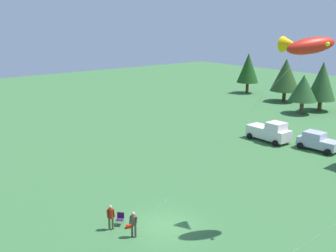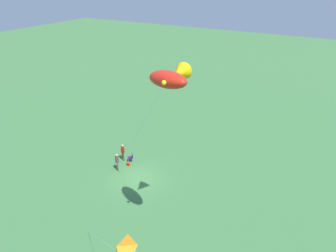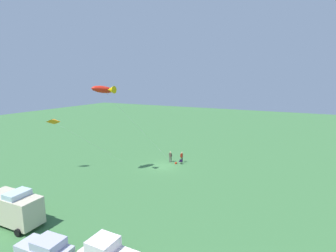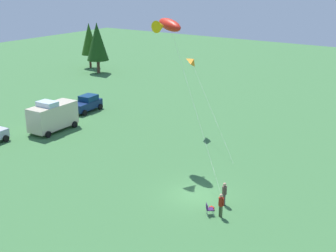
{
  "view_description": "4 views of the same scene",
  "coord_description": "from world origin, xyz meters",
  "px_view_note": "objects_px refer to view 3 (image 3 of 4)",
  "views": [
    {
      "loc": [
        18.41,
        -14.7,
        13.15
      ],
      "look_at": [
        -1.01,
        1.07,
        6.5
      ],
      "focal_mm": 42.0,
      "sensor_mm": 36.0,
      "label": 1
    },
    {
      "loc": [
        20.02,
        14.65,
        17.04
      ],
      "look_at": [
        -2.53,
        1.69,
        4.58
      ],
      "focal_mm": 35.0,
      "sensor_mm": 36.0,
      "label": 2
    },
    {
      "loc": [
        -18.19,
        33.75,
        13.28
      ],
      "look_at": [
        -0.81,
        -0.24,
        6.31
      ],
      "focal_mm": 28.0,
      "sensor_mm": 36.0,
      "label": 3
    },
    {
      "loc": [
        -27.5,
        -16.28,
        16.08
      ],
      "look_at": [
        -0.76,
        2.11,
        5.34
      ],
      "focal_mm": 50.0,
      "sensor_mm": 36.0,
      "label": 4
    }
  ],
  "objects_px": {
    "backpack_on_grass": "(176,163)",
    "van_camper_beige": "(14,208)",
    "folding_chair": "(181,161)",
    "car_silver_compact": "(45,250)",
    "kite_large_fish": "(105,90)",
    "kite_delta_orange": "(54,121)",
    "person_kite_flyer": "(170,156)",
    "person_spectator": "(182,156)"
  },
  "relations": [
    {
      "from": "car_silver_compact",
      "to": "kite_large_fish",
      "type": "height_order",
      "value": "kite_large_fish"
    },
    {
      "from": "backpack_on_grass",
      "to": "van_camper_beige",
      "type": "distance_m",
      "value": 23.22
    },
    {
      "from": "person_kite_flyer",
      "to": "kite_delta_orange",
      "type": "bearing_deg",
      "value": 90.37
    },
    {
      "from": "kite_delta_orange",
      "to": "kite_large_fish",
      "type": "bearing_deg",
      "value": -165.26
    },
    {
      "from": "kite_delta_orange",
      "to": "backpack_on_grass",
      "type": "bearing_deg",
      "value": -144.0
    },
    {
      "from": "person_kite_flyer",
      "to": "kite_large_fish",
      "type": "bearing_deg",
      "value": 109.19
    },
    {
      "from": "folding_chair",
      "to": "van_camper_beige",
      "type": "bearing_deg",
      "value": 121.75
    },
    {
      "from": "person_spectator",
      "to": "car_silver_compact",
      "type": "distance_m",
      "value": 25.58
    },
    {
      "from": "backpack_on_grass",
      "to": "kite_delta_orange",
      "type": "relative_size",
      "value": 0.04
    },
    {
      "from": "van_camper_beige",
      "to": "kite_delta_orange",
      "type": "bearing_deg",
      "value": 123.55
    },
    {
      "from": "person_spectator",
      "to": "person_kite_flyer",
      "type": "bearing_deg",
      "value": 49.26
    },
    {
      "from": "folding_chair",
      "to": "person_spectator",
      "type": "xyz_separation_m",
      "value": [
        0.21,
        -0.83,
        0.53
      ]
    },
    {
      "from": "kite_delta_orange",
      "to": "person_spectator",
      "type": "bearing_deg",
      "value": -142.52
    },
    {
      "from": "person_kite_flyer",
      "to": "van_camper_beige",
      "type": "bearing_deg",
      "value": 129.85
    },
    {
      "from": "person_kite_flyer",
      "to": "van_camper_beige",
      "type": "height_order",
      "value": "van_camper_beige"
    },
    {
      "from": "person_spectator",
      "to": "backpack_on_grass",
      "type": "xyz_separation_m",
      "value": [
        0.54,
        0.99,
        -0.91
      ]
    },
    {
      "from": "folding_chair",
      "to": "person_spectator",
      "type": "relative_size",
      "value": 0.47
    },
    {
      "from": "car_silver_compact",
      "to": "van_camper_beige",
      "type": "relative_size",
      "value": 0.79
    },
    {
      "from": "kite_large_fish",
      "to": "person_spectator",
      "type": "bearing_deg",
      "value": -127.31
    },
    {
      "from": "folding_chair",
      "to": "person_spectator",
      "type": "distance_m",
      "value": 1.01
    },
    {
      "from": "van_camper_beige",
      "to": "person_spectator",
      "type": "bearing_deg",
      "value": 72.98
    },
    {
      "from": "folding_chair",
      "to": "kite_delta_orange",
      "type": "bearing_deg",
      "value": 82.69
    },
    {
      "from": "person_kite_flyer",
      "to": "car_silver_compact",
      "type": "bearing_deg",
      "value": 146.24
    },
    {
      "from": "backpack_on_grass",
      "to": "person_kite_flyer",
      "type": "bearing_deg",
      "value": -17.47
    },
    {
      "from": "person_kite_flyer",
      "to": "kite_delta_orange",
      "type": "height_order",
      "value": "kite_delta_orange"
    },
    {
      "from": "backpack_on_grass",
      "to": "van_camper_beige",
      "type": "xyz_separation_m",
      "value": [
        5.7,
        22.46,
        1.53
      ]
    },
    {
      "from": "folding_chair",
      "to": "backpack_on_grass",
      "type": "height_order",
      "value": "folding_chair"
    },
    {
      "from": "kite_large_fish",
      "to": "kite_delta_orange",
      "type": "relative_size",
      "value": 1.45
    },
    {
      "from": "backpack_on_grass",
      "to": "van_camper_beige",
      "type": "height_order",
      "value": "van_camper_beige"
    },
    {
      "from": "backpack_on_grass",
      "to": "kite_delta_orange",
      "type": "distance_m",
      "value": 19.15
    },
    {
      "from": "folding_chair",
      "to": "kite_delta_orange",
      "type": "relative_size",
      "value": 0.1
    },
    {
      "from": "backpack_on_grass",
      "to": "kite_delta_orange",
      "type": "bearing_deg",
      "value": 36.0
    },
    {
      "from": "person_spectator",
      "to": "kite_delta_orange",
      "type": "relative_size",
      "value": 0.2
    },
    {
      "from": "person_kite_flyer",
      "to": "car_silver_compact",
      "type": "relative_size",
      "value": 0.4
    },
    {
      "from": "van_camper_beige",
      "to": "kite_large_fish",
      "type": "height_order",
      "value": "kite_large_fish"
    },
    {
      "from": "kite_large_fish",
      "to": "folding_chair",
      "type": "bearing_deg",
      "value": -130.7
    },
    {
      "from": "person_spectator",
      "to": "kite_large_fish",
      "type": "relative_size",
      "value": 0.14
    },
    {
      "from": "person_kite_flyer",
      "to": "person_spectator",
      "type": "relative_size",
      "value": 1.0
    },
    {
      "from": "van_camper_beige",
      "to": "backpack_on_grass",
      "type": "bearing_deg",
      "value": 73.64
    },
    {
      "from": "backpack_on_grass",
      "to": "kite_large_fish",
      "type": "xyz_separation_m",
      "value": [
        6.6,
        8.38,
        11.7
      ]
    },
    {
      "from": "kite_large_fish",
      "to": "kite_delta_orange",
      "type": "distance_m",
      "value": 9.17
    },
    {
      "from": "person_kite_flyer",
      "to": "kite_delta_orange",
      "type": "relative_size",
      "value": 0.2
    }
  ]
}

